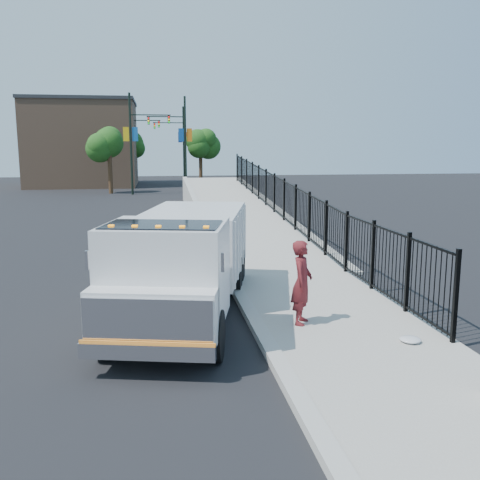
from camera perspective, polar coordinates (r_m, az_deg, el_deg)
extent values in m
plane|color=black|center=(11.94, 1.51, -8.95)|extent=(120.00, 120.00, 0.00)
cube|color=#9E998E|center=(10.65, 13.98, -11.33)|extent=(3.55, 12.00, 0.12)
cube|color=#ADAAA3|center=(10.08, 3.61, -12.16)|extent=(0.30, 12.00, 0.16)
cube|color=#9E998E|center=(27.70, -0.13, 1.95)|extent=(3.95, 24.06, 3.19)
cube|color=black|center=(23.96, 4.70, 2.83)|extent=(0.10, 28.00, 1.80)
cube|color=black|center=(12.70, -5.68, -5.36)|extent=(2.41, 6.54, 0.21)
cube|color=silver|center=(10.37, -7.86, -3.46)|extent=(2.67, 2.56, 1.91)
cube|color=silver|center=(9.38, -9.32, -7.99)|extent=(2.34, 1.16, 0.96)
cube|color=silver|center=(9.06, -9.85, -8.67)|extent=(2.16, 0.58, 0.81)
cube|color=silver|center=(9.15, -9.88, -11.65)|extent=(2.27, 0.69, 0.27)
cube|color=orange|center=(9.10, -9.91, -10.81)|extent=(2.24, 0.57, 0.06)
cube|color=black|center=(10.03, -8.22, -0.59)|extent=(2.33, 1.69, 0.81)
cube|color=silver|center=(13.68, -4.85, -0.13)|extent=(3.15, 4.43, 1.62)
cube|color=silver|center=(9.71, -16.01, -2.08)|extent=(0.07, 0.07, 0.33)
cube|color=silver|center=(9.17, -1.85, -2.40)|extent=(0.07, 0.07, 0.33)
cube|color=orange|center=(9.87, -13.58, 1.43)|extent=(0.11, 0.10, 0.06)
cube|color=orange|center=(9.74, -11.17, 1.41)|extent=(0.11, 0.10, 0.06)
cube|color=orange|center=(9.64, -8.71, 1.39)|extent=(0.11, 0.10, 0.06)
cube|color=orange|center=(9.55, -6.19, 1.37)|extent=(0.11, 0.10, 0.06)
cube|color=orange|center=(9.48, -3.64, 1.35)|extent=(0.11, 0.10, 0.06)
cylinder|color=black|center=(10.30, -14.06, -9.60)|extent=(0.52, 1.00, 0.96)
cylinder|color=black|center=(9.87, -2.75, -10.17)|extent=(0.52, 1.00, 0.96)
cylinder|color=black|center=(14.63, -8.33, -3.55)|extent=(0.52, 1.00, 0.96)
cylinder|color=black|center=(14.33, -0.46, -3.73)|extent=(0.52, 1.00, 0.96)
cylinder|color=black|center=(15.63, -7.50, -2.65)|extent=(0.52, 1.00, 0.96)
cylinder|color=black|center=(15.35, -0.13, -2.80)|extent=(0.52, 1.00, 0.96)
imported|color=maroon|center=(11.45, 6.61, -4.51)|extent=(0.67, 0.78, 1.80)
ellipsoid|color=silver|center=(11.06, 17.70, -10.07)|extent=(0.41, 0.41, 0.10)
cylinder|color=black|center=(44.01, -11.56, 9.96)|extent=(0.18, 0.18, 8.00)
cube|color=black|center=(44.04, -9.53, 13.02)|extent=(3.20, 0.08, 0.08)
cube|color=black|center=(44.04, -7.60, 12.61)|extent=(0.18, 0.22, 0.60)
cube|color=#1359A1|center=(44.01, -11.13, 11.02)|extent=(0.45, 0.04, 1.10)
cube|color=#E6B30F|center=(44.04, -12.06, 10.99)|extent=(0.45, 0.04, 1.10)
cylinder|color=black|center=(46.46, -5.84, 10.10)|extent=(0.18, 0.18, 8.00)
cube|color=black|center=(46.46, -7.92, 12.90)|extent=(3.20, 0.08, 0.08)
cube|color=black|center=(46.43, -9.72, 12.42)|extent=(0.18, 0.22, 0.60)
cube|color=orange|center=(46.49, -5.42, 11.10)|extent=(0.45, 0.04, 1.10)
cube|color=#114790|center=(46.45, -6.30, 11.08)|extent=(0.45, 0.04, 1.10)
cylinder|color=black|center=(53.53, -11.90, 9.92)|extent=(0.18, 0.18, 8.00)
cube|color=black|center=(53.53, -10.24, 12.44)|extent=(3.20, 0.08, 0.08)
cube|color=black|center=(53.51, -8.65, 12.11)|extent=(0.18, 0.22, 0.60)
cube|color=navy|center=(53.52, -11.55, 10.79)|extent=(0.45, 0.04, 1.10)
cube|color=gold|center=(53.56, -12.31, 10.76)|extent=(0.45, 0.04, 1.10)
cylinder|color=black|center=(58.44, -6.03, 10.07)|extent=(0.18, 0.18, 8.00)
cube|color=black|center=(58.42, -7.67, 12.29)|extent=(3.20, 0.08, 0.08)
cube|color=black|center=(58.39, -9.11, 11.91)|extent=(0.18, 0.22, 0.60)
cube|color=#E64F22|center=(58.46, -5.69, 10.86)|extent=(0.45, 0.04, 1.10)
cube|color=navy|center=(58.43, -6.39, 10.85)|extent=(0.45, 0.04, 1.10)
cylinder|color=#382314|center=(45.51, -13.66, 6.85)|extent=(0.36, 0.36, 3.20)
sphere|color=#194714|center=(45.45, -13.79, 9.87)|extent=(2.53, 2.53, 2.53)
cylinder|color=#382314|center=(53.16, -4.21, 7.52)|extent=(0.36, 0.36, 3.20)
sphere|color=#194714|center=(53.11, -4.24, 10.11)|extent=(2.30, 2.30, 2.30)
cylinder|color=#382314|center=(59.18, -11.41, 7.60)|extent=(0.36, 0.36, 3.20)
sphere|color=#194714|center=(59.14, -11.50, 9.92)|extent=(2.51, 2.51, 2.51)
cube|color=#8C664C|center=(55.54, -16.33, 9.73)|extent=(10.00, 10.00, 8.00)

